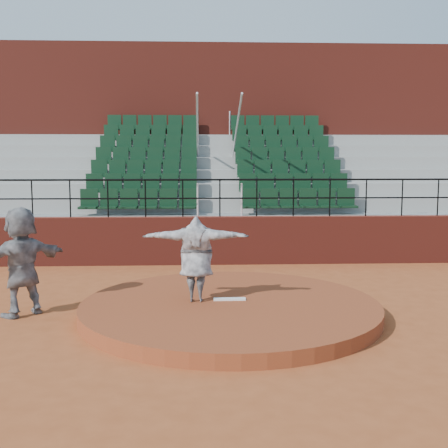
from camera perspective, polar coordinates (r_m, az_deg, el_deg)
The scene contains 9 objects.
ground at distance 10.52m, azimuth 0.62°, elevation -9.24°, with size 90.00×90.00×0.00m, color #9C4A23.
pitchers_mound at distance 10.49m, azimuth 0.62°, elevation -8.58°, with size 5.50×5.50×0.25m, color brown.
pitching_rubber at distance 10.59m, azimuth 0.57°, elevation -7.64°, with size 0.60×0.15×0.03m, color white.
boundary_wall at distance 15.27m, azimuth -0.42°, elevation -1.67°, with size 24.00×0.30×1.30m, color maroon.
wall_railing at distance 15.13m, azimuth -0.42°, elevation 3.50°, with size 24.04×0.05×1.03m.
seating_deck at distance 18.80m, azimuth -0.84°, elevation 2.36°, with size 24.00×5.97×4.63m.
press_box_facade at distance 22.71m, azimuth -1.15°, elevation 8.46°, with size 24.00×3.00×7.10m, color maroon.
pitcher at distance 10.37m, azimuth -2.85°, elevation -3.56°, with size 1.95×0.53×1.58m, color black.
fielder at distance 10.96m, azimuth -19.90°, elevation -3.58°, with size 1.87×0.60×2.02m, color black.
Camera 1 is at (-0.56, -10.09, 2.92)m, focal length 45.00 mm.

